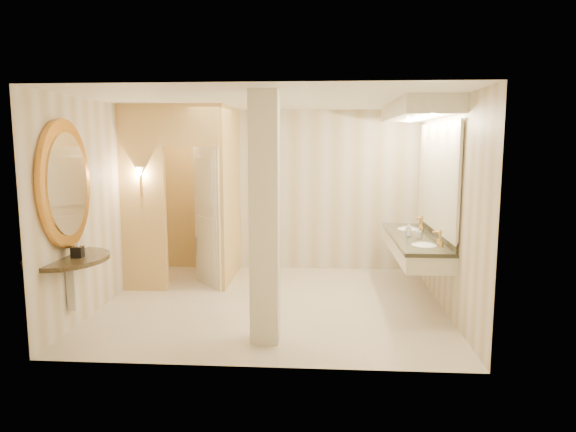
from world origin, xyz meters
TOP-DOWN VIEW (x-y plane):
  - floor at (0.00, 0.00)m, footprint 4.50×4.50m
  - ceiling at (0.00, 0.00)m, footprint 4.50×4.50m
  - wall_back at (0.00, 2.00)m, footprint 4.50×0.02m
  - wall_front at (0.00, -2.00)m, footprint 4.50×0.02m
  - wall_left at (-2.25, 0.00)m, footprint 0.02×4.00m
  - wall_right at (2.25, 0.00)m, footprint 0.02×4.00m
  - toilet_closet at (-1.13, 0.96)m, footprint 1.50×1.55m
  - wall_sconce at (-1.93, 0.43)m, footprint 0.14×0.14m
  - vanity at (1.98, 0.40)m, footprint 0.75×2.45m
  - console_shelf at (-2.21, -1.17)m, footprint 1.11×1.11m
  - pillar at (0.05, -1.31)m, footprint 0.31×0.31m
  - tissue_box at (-2.10, -1.19)m, footprint 0.13×0.13m
  - toilet at (-1.10, 1.41)m, footprint 0.45×0.74m
  - soap_bottle_a at (1.97, 0.29)m, footprint 0.07×0.08m
  - soap_bottle_b at (1.90, 0.68)m, footprint 0.13×0.13m
  - soap_bottle_c at (1.85, 0.38)m, footprint 0.09×0.09m

SIDE VIEW (x-z plane):
  - floor at x=0.00m, z-range 0.00..0.00m
  - toilet at x=-1.10m, z-range 0.00..0.74m
  - tissue_box at x=-2.10m, z-range 0.88..1.00m
  - soap_bottle_b at x=1.90m, z-range 0.88..1.00m
  - soap_bottle_a at x=1.97m, z-range 0.88..1.01m
  - soap_bottle_c at x=1.85m, z-range 0.88..1.08m
  - wall_back at x=0.00m, z-range 0.00..2.70m
  - wall_front at x=0.00m, z-range 0.00..2.70m
  - wall_left at x=-2.25m, z-range 0.00..2.70m
  - wall_right at x=2.25m, z-range 0.00..2.70m
  - pillar at x=0.05m, z-range 0.00..2.70m
  - console_shelf at x=-2.21m, z-range 0.35..2.35m
  - toilet_closet at x=-1.13m, z-range 0.04..2.74m
  - vanity at x=1.98m, z-range 0.58..2.67m
  - wall_sconce at x=-1.93m, z-range 1.52..1.94m
  - ceiling at x=0.00m, z-range 2.70..2.70m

